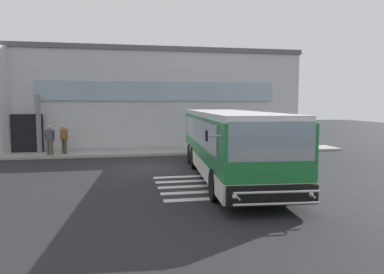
# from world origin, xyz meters

# --- Properties ---
(ground_plane) EXTENTS (80.00, 90.00, 0.02)m
(ground_plane) POSITION_xyz_m (0.00, 0.00, -0.01)
(ground_plane) COLOR #232326
(ground_plane) RESTS_ON ground
(bay_paint_stripes) EXTENTS (4.40, 3.96, 0.01)m
(bay_paint_stripes) POSITION_xyz_m (2.00, -4.20, 0.00)
(bay_paint_stripes) COLOR silver
(bay_paint_stripes) RESTS_ON ground
(terminal_building) EXTENTS (22.69, 13.80, 6.61)m
(terminal_building) POSITION_xyz_m (-0.68, 11.61, 3.30)
(terminal_building) COLOR #B7B7BC
(terminal_building) RESTS_ON ground
(boarding_curb) EXTENTS (24.89, 2.00, 0.15)m
(boarding_curb) POSITION_xyz_m (0.00, 4.80, 0.07)
(boarding_curb) COLOR #9E9B93
(boarding_curb) RESTS_ON ground
(entry_support_column) EXTENTS (0.28, 0.28, 3.37)m
(entry_support_column) POSITION_xyz_m (-6.17, 5.40, 1.83)
(entry_support_column) COLOR slate
(entry_support_column) RESTS_ON boarding_curb
(bus_main_foreground) EXTENTS (3.88, 11.41, 2.70)m
(bus_main_foreground) POSITION_xyz_m (2.86, -2.86, 1.33)
(bus_main_foreground) COLOR #1E7238
(bus_main_foreground) RESTS_ON ground
(passenger_near_column) EXTENTS (0.58, 0.44, 1.68)m
(passenger_near_column) POSITION_xyz_m (-5.36, 4.23, 1.11)
(passenger_near_column) COLOR #4C4233
(passenger_near_column) RESTS_ON boarding_curb
(passenger_by_doorway) EXTENTS (0.49, 0.40, 1.68)m
(passenger_by_doorway) POSITION_xyz_m (-4.66, 4.63, 1.08)
(passenger_by_doorway) COLOR #4C4233
(passenger_by_doorway) RESTS_ON boarding_curb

